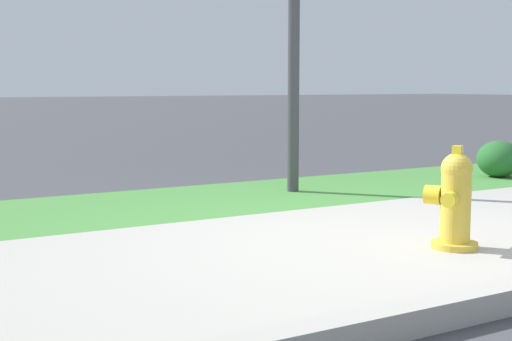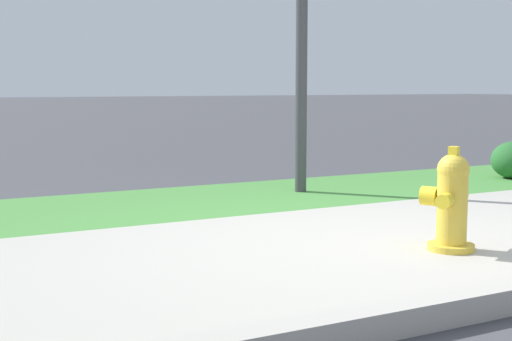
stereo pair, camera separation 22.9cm
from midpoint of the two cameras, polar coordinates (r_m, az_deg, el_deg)
name	(u,v)px [view 1 (the left image)]	position (r m, az deg, el deg)	size (l,w,h in m)	color
ground_plane	(376,244)	(4.66, 8.18, -5.86)	(120.00, 120.00, 0.00)	#424247
sidewalk_pavement	(376,243)	(4.66, 8.18, -5.80)	(18.00, 2.54, 0.01)	#ADA89E
grass_verge	(222,198)	(6.44, -3.79, -2.23)	(18.00, 1.75, 0.01)	#47893D
fire_hydrant_by_grass_verge	(455,201)	(4.54, 14.23, -2.37)	(0.36, 0.34, 0.65)	gold
shrub_bush_near_lamp	(499,159)	(8.32, 18.12, 0.88)	(0.48, 0.48, 0.41)	#28662D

